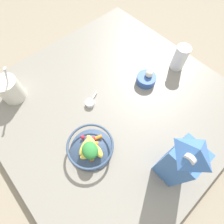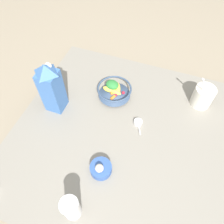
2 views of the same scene
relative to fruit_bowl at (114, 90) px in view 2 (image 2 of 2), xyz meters
The scene contains 8 objects.
ground_plane 0.28m from the fruit_bowl, 117.94° to the left, with size 6.00×6.00×0.00m, color gray.
countertop 0.27m from the fruit_bowl, 117.94° to the left, with size 1.10×1.10×0.04m.
fruit_bowl is the anchor object (origin of this frame).
milk_carton 0.35m from the fruit_bowl, 33.64° to the left, with size 0.09×0.09×0.31m.
yogurt_tub 0.49m from the fruit_bowl, 166.89° to the right, with size 0.11×0.11×0.22m.
drinking_cup 0.66m from the fruit_bowl, 94.63° to the left, with size 0.08×0.08×0.14m.
measuring_scoop 0.24m from the fruit_bowl, 142.34° to the left, with size 0.06×0.09×0.02m.
garlic_bowl 0.46m from the fruit_bowl, 101.96° to the left, with size 0.10×0.10×0.07m.
Camera 2 is at (-0.14, 0.54, 1.03)m, focal length 35.00 mm.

